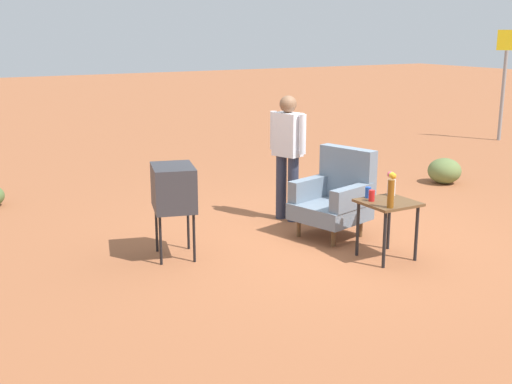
{
  "coord_description": "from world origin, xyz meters",
  "views": [
    {
      "loc": [
        6.16,
        -4.46,
        2.46
      ],
      "look_at": [
        -0.12,
        -0.87,
        0.65
      ],
      "focal_mm": 45.82,
      "sensor_mm": 36.0,
      "label": 1
    }
  ],
  "objects_px": {
    "bottle_tall_amber": "(391,194)",
    "tv_on_stand": "(174,188)",
    "soda_can_blue": "(368,192)",
    "soda_can_red": "(372,196)",
    "person_standing": "(288,150)",
    "road_sign": "(504,79)",
    "flower_vase": "(392,182)",
    "side_table": "(388,210)",
    "armchair": "(336,196)"
  },
  "relations": [
    {
      "from": "road_sign",
      "to": "soda_can_blue",
      "type": "height_order",
      "value": "road_sign"
    },
    {
      "from": "bottle_tall_amber",
      "to": "soda_can_red",
      "type": "bearing_deg",
      "value": 179.01
    },
    {
      "from": "road_sign",
      "to": "soda_can_red",
      "type": "xyz_separation_m",
      "value": [
        4.7,
        -7.6,
        -0.67
      ]
    },
    {
      "from": "tv_on_stand",
      "to": "person_standing",
      "type": "relative_size",
      "value": 0.63
    },
    {
      "from": "tv_on_stand",
      "to": "flower_vase",
      "type": "relative_size",
      "value": 3.89
    },
    {
      "from": "road_sign",
      "to": "bottle_tall_amber",
      "type": "height_order",
      "value": "road_sign"
    },
    {
      "from": "soda_can_blue",
      "to": "flower_vase",
      "type": "height_order",
      "value": "flower_vase"
    },
    {
      "from": "tv_on_stand",
      "to": "soda_can_red",
      "type": "relative_size",
      "value": 8.44
    },
    {
      "from": "side_table",
      "to": "bottle_tall_amber",
      "type": "distance_m",
      "value": 0.36
    },
    {
      "from": "side_table",
      "to": "flower_vase",
      "type": "bearing_deg",
      "value": 132.89
    },
    {
      "from": "side_table",
      "to": "soda_can_blue",
      "type": "relative_size",
      "value": 5.31
    },
    {
      "from": "side_table",
      "to": "bottle_tall_amber",
      "type": "xyz_separation_m",
      "value": [
        0.21,
        -0.16,
        0.25
      ]
    },
    {
      "from": "person_standing",
      "to": "bottle_tall_amber",
      "type": "xyz_separation_m",
      "value": [
        2.02,
        -0.01,
        -0.14
      ]
    },
    {
      "from": "person_standing",
      "to": "tv_on_stand",
      "type": "bearing_deg",
      "value": -71.59
    },
    {
      "from": "soda_can_blue",
      "to": "flower_vase",
      "type": "distance_m",
      "value": 0.31
    },
    {
      "from": "bottle_tall_amber",
      "to": "road_sign",
      "type": "bearing_deg",
      "value": 123.35
    },
    {
      "from": "road_sign",
      "to": "tv_on_stand",
      "type": "bearing_deg",
      "value": -69.13
    },
    {
      "from": "person_standing",
      "to": "bottle_tall_amber",
      "type": "bearing_deg",
      "value": -0.34
    },
    {
      "from": "person_standing",
      "to": "soda_can_red",
      "type": "distance_m",
      "value": 1.73
    },
    {
      "from": "bottle_tall_amber",
      "to": "tv_on_stand",
      "type": "bearing_deg",
      "value": -127.38
    },
    {
      "from": "tv_on_stand",
      "to": "bottle_tall_amber",
      "type": "xyz_separation_m",
      "value": [
        1.41,
        1.84,
        0.02
      ]
    },
    {
      "from": "armchair",
      "to": "tv_on_stand",
      "type": "bearing_deg",
      "value": -96.75
    },
    {
      "from": "tv_on_stand",
      "to": "bottle_tall_amber",
      "type": "relative_size",
      "value": 3.43
    },
    {
      "from": "flower_vase",
      "to": "side_table",
      "type": "bearing_deg",
      "value": -47.11
    },
    {
      "from": "person_standing",
      "to": "armchair",
      "type": "bearing_deg",
      "value": 10.4
    },
    {
      "from": "flower_vase",
      "to": "person_standing",
      "type": "bearing_deg",
      "value": -167.83
    },
    {
      "from": "side_table",
      "to": "tv_on_stand",
      "type": "height_order",
      "value": "tv_on_stand"
    },
    {
      "from": "person_standing",
      "to": "side_table",
      "type": "bearing_deg",
      "value": 4.66
    },
    {
      "from": "side_table",
      "to": "person_standing",
      "type": "bearing_deg",
      "value": -175.34
    },
    {
      "from": "bottle_tall_amber",
      "to": "soda_can_blue",
      "type": "relative_size",
      "value": 2.46
    },
    {
      "from": "soda_can_red",
      "to": "bottle_tall_amber",
      "type": "bearing_deg",
      "value": -0.99
    },
    {
      "from": "road_sign",
      "to": "soda_can_red",
      "type": "bearing_deg",
      "value": -58.28
    },
    {
      "from": "bottle_tall_amber",
      "to": "flower_vase",
      "type": "bearing_deg",
      "value": 137.9
    },
    {
      "from": "side_table",
      "to": "person_standing",
      "type": "xyz_separation_m",
      "value": [
        -1.81,
        -0.15,
        0.39
      ]
    },
    {
      "from": "armchair",
      "to": "side_table",
      "type": "bearing_deg",
      "value": -0.54
    },
    {
      "from": "person_standing",
      "to": "bottle_tall_amber",
      "type": "relative_size",
      "value": 5.47
    },
    {
      "from": "tv_on_stand",
      "to": "side_table",
      "type": "bearing_deg",
      "value": 59.17
    },
    {
      "from": "bottle_tall_amber",
      "to": "armchair",
      "type": "bearing_deg",
      "value": 171.79
    },
    {
      "from": "side_table",
      "to": "soda_can_blue",
      "type": "height_order",
      "value": "soda_can_blue"
    },
    {
      "from": "armchair",
      "to": "flower_vase",
      "type": "height_order",
      "value": "armchair"
    },
    {
      "from": "soda_can_blue",
      "to": "side_table",
      "type": "bearing_deg",
      "value": 23.07
    },
    {
      "from": "tv_on_stand",
      "to": "road_sign",
      "type": "relative_size",
      "value": 0.42
    },
    {
      "from": "person_standing",
      "to": "flower_vase",
      "type": "height_order",
      "value": "person_standing"
    },
    {
      "from": "road_sign",
      "to": "flower_vase",
      "type": "xyz_separation_m",
      "value": [
        4.6,
        -7.24,
        -0.58
      ]
    },
    {
      "from": "side_table",
      "to": "person_standing",
      "type": "distance_m",
      "value": 1.86
    },
    {
      "from": "road_sign",
      "to": "bottle_tall_amber",
      "type": "bearing_deg",
      "value": -56.65
    },
    {
      "from": "tv_on_stand",
      "to": "road_sign",
      "type": "xyz_separation_m",
      "value": [
        -3.6,
        9.44,
        0.6
      ]
    },
    {
      "from": "soda_can_red",
      "to": "road_sign",
      "type": "bearing_deg",
      "value": 121.72
    },
    {
      "from": "side_table",
      "to": "road_sign",
      "type": "relative_size",
      "value": 0.27
    },
    {
      "from": "soda_can_blue",
      "to": "soda_can_red",
      "type": "bearing_deg",
      "value": -23.54
    }
  ]
}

